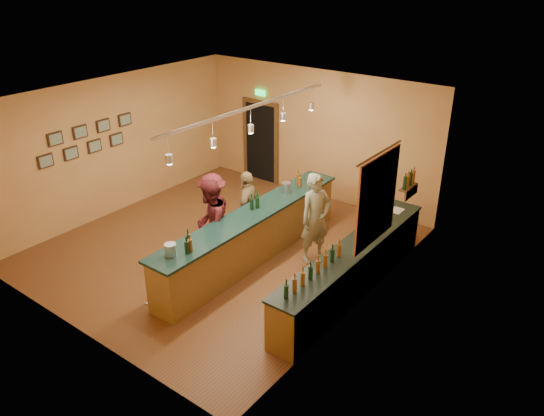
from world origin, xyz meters
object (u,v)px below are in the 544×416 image
Objects in this scene: customer_b at (248,207)px; bar_stool at (378,216)px; customer_a at (211,223)px; back_counter at (352,269)px; tasting_bar at (253,233)px; customer_c at (213,210)px; bartender at (316,218)px.

customer_b reaches higher than bar_stool.
customer_b is (0.00, 1.14, -0.08)m from customer_a.
customer_a is 3.57m from bar_stool.
back_counter is 6.14× the size of bar_stool.
back_counter is 0.89× the size of tasting_bar.
bartender is at bearing 98.37° from customer_c.
bartender is (1.00, 0.74, 0.32)m from tasting_bar.
back_counter is 1.36m from bartender.
customer_a is 1.10× the size of customer_c.
bartender is 1.04× the size of customer_a.
tasting_bar is 2.87× the size of customer_a.
bar_stool is (2.19, 2.81, -0.29)m from customer_a.
customer_c is at bearing -140.16° from bar_stool.
customer_a is (-2.71, -0.79, 0.40)m from back_counter.
back_counter is 2.82× the size of customer_c.
back_counter is 2.85m from customer_a.
bar_stool is at bearing 106.28° from customer_b.
customer_a is at bearing -132.03° from tasting_bar.
customer_b reaches higher than customer_c.
back_counter is 2.75m from customer_b.
tasting_bar is 6.88× the size of bar_stool.
bartender is at bearing -113.46° from bar_stool.
customer_a is (-1.55, -1.35, -0.04)m from bartender.
customer_b is (-1.55, -0.21, -0.12)m from bartender.
customer_c is at bearing -178.56° from tasting_bar.
back_counter is at bearing -75.46° from bar_stool.
customer_b is 0.74m from customer_c.
back_counter is at bearing 4.79° from tasting_bar.
tasting_bar is 1.29m from bartender.
customer_a is at bearing -127.86° from bar_stool.
customer_b is 2.76m from bar_stool.
customer_c is at bearing -161.72° from customer_a.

